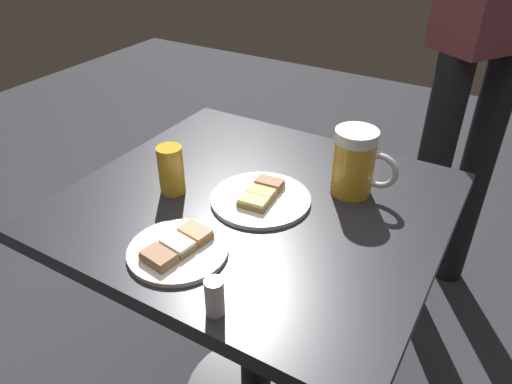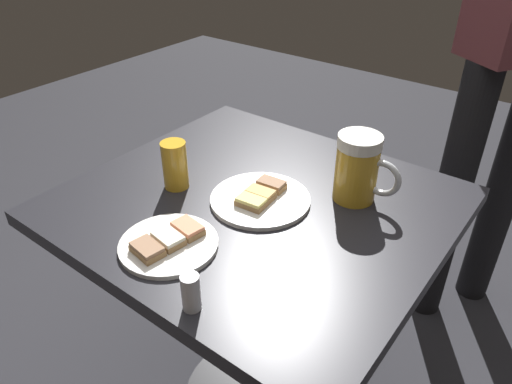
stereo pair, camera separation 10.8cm
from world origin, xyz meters
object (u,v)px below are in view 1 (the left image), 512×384
(plate_far, at_px, (178,249))
(beer_mug, at_px, (355,163))
(plate_near, at_px, (262,197))
(salt_shaker, at_px, (215,297))
(patron_standing, at_px, (492,26))
(beer_glass_small, at_px, (171,170))

(plate_far, distance_m, beer_mug, 0.44)
(plate_far, relative_size, beer_mug, 1.26)
(plate_near, height_order, salt_shaker, salt_shaker)
(plate_near, distance_m, patron_standing, 0.88)
(plate_far, relative_size, patron_standing, 0.12)
(plate_far, height_order, patron_standing, patron_standing)
(plate_near, height_order, plate_far, same)
(salt_shaker, bearing_deg, plate_near, 17.26)
(plate_near, distance_m, beer_glass_small, 0.21)
(salt_shaker, bearing_deg, beer_mug, -7.30)
(beer_glass_small, bearing_deg, salt_shaker, -130.95)
(patron_standing, bearing_deg, beer_mug, 19.73)
(beer_mug, distance_m, salt_shaker, 0.48)
(plate_near, bearing_deg, plate_far, 169.02)
(plate_near, bearing_deg, beer_glass_small, 110.36)
(beer_glass_small, bearing_deg, patron_standing, -30.59)
(plate_near, relative_size, patron_standing, 0.13)
(beer_mug, relative_size, beer_glass_small, 1.36)
(plate_far, height_order, salt_shaker, salt_shaker)
(salt_shaker, relative_size, patron_standing, 0.04)
(beer_glass_small, height_order, patron_standing, patron_standing)
(plate_near, xyz_separation_m, salt_shaker, (-0.33, -0.10, 0.03))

